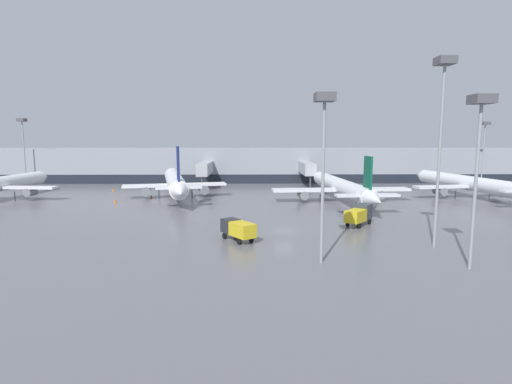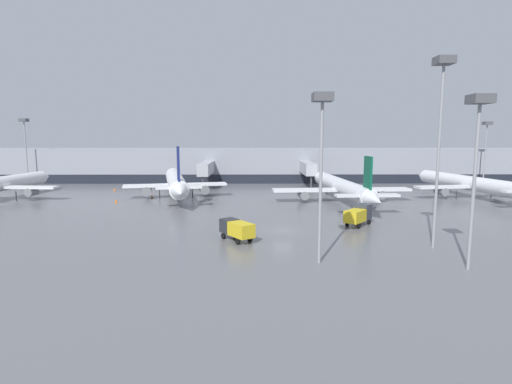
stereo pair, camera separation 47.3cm
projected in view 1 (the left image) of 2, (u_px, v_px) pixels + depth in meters
The scene contains 16 objects.
ground_plane at pixel (284, 231), 51.53m from camera, with size 320.00×320.00×0.00m, color slate.
terminal_building at pixel (265, 165), 112.22m from camera, with size 160.00×30.88×9.00m.
parked_jet_0 at pixel (471, 184), 79.83m from camera, with size 23.87×38.34×8.78m.
parked_jet_1 at pixel (175, 182), 79.58m from camera, with size 20.38×37.48×10.51m.
parked_jet_3 at pixel (341, 187), 74.87m from camera, with size 26.14×39.14×9.13m.
service_truck_0 at pixel (359, 214), 54.40m from camera, with size 4.71×5.15×2.76m.
service_truck_1 at pixel (238, 228), 46.23m from camera, with size 4.35×5.11×2.32m.
traffic_cone_0 at pixel (342, 189), 91.01m from camera, with size 0.45×0.45×0.59m.
traffic_cone_2 at pixel (115, 201), 73.35m from camera, with size 0.47×0.47×0.75m.
traffic_cone_3 at pixel (151, 196), 79.73m from camera, with size 0.44×0.44×0.69m.
traffic_cone_4 at pixel (113, 189), 90.50m from camera, with size 0.45×0.45×0.61m.
apron_light_mast_0 at pixel (480, 130), 34.82m from camera, with size 1.80×1.80×15.59m.
apron_light_mast_2 at pixel (23, 132), 99.82m from camera, with size 1.80×1.80×16.77m.
apron_light_mast_3 at pixel (324, 128), 36.53m from camera, with size 1.80×1.80×15.94m.
apron_light_mast_4 at pixel (485, 134), 98.40m from camera, with size 1.80×1.80×15.89m.
apron_light_mast_5 at pixel (443, 101), 41.51m from camera, with size 1.80×1.80×20.14m.
Camera 1 is at (-4.38, -50.34, 11.83)m, focal length 28.00 mm.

